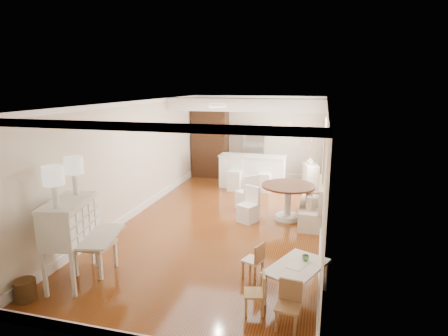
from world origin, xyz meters
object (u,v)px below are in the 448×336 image
at_px(secretary_bureau, 71,241).
at_px(kids_chair_b, 253,260).
at_px(kids_table, 296,281).
at_px(slip_chair_near, 248,205).
at_px(sideboard, 310,177).
at_px(gustavian_armchair, 95,243).
at_px(breakfast_counter, 252,171).
at_px(bar_stool_right, 265,177).
at_px(slip_chair_far, 247,191).
at_px(fridge, 264,154).
at_px(dining_table, 288,202).
at_px(wicker_basket, 25,290).
at_px(kids_chair_a, 254,293).
at_px(bar_stool_left, 235,175).
at_px(kids_chair_c, 288,306).
at_px(pantry_cabinet, 210,144).

height_order(secretary_bureau, kids_chair_b, secretary_bureau).
xyz_separation_m(kids_table, slip_chair_near, (-1.35, 2.98, 0.16)).
relative_size(secretary_bureau, sideboard, 1.70).
relative_size(gustavian_armchair, breakfast_counter, 0.51).
xyz_separation_m(kids_chair_b, bar_stool_right, (-0.60, 5.13, 0.14)).
bearing_deg(kids_chair_b, slip_chair_near, -145.78).
bearing_deg(kids_table, gustavian_armchair, -178.99).
distance_m(kids_table, sideboard, 6.24).
bearing_deg(slip_chair_far, secretary_bureau, 18.25).
xyz_separation_m(secretary_bureau, sideboard, (3.57, 6.68, -0.31)).
distance_m(fridge, sideboard, 1.81).
xyz_separation_m(gustavian_armchair, dining_table, (2.97, 3.43, -0.09)).
height_order(wicker_basket, dining_table, dining_table).
height_order(wicker_basket, bar_stool_right, bar_stool_right).
height_order(wicker_basket, kids_chair_b, kids_chair_b).
distance_m(kids_chair_a, fridge, 7.64).
distance_m(kids_table, slip_chair_near, 3.27).
xyz_separation_m(kids_chair_a, dining_table, (0.10, 3.90, 0.12)).
bearing_deg(dining_table, wicker_basket, -127.97).
relative_size(gustavian_armchair, fridge, 0.58).
bearing_deg(secretary_bureau, slip_chair_far, 51.72).
relative_size(slip_chair_near, breakfast_counter, 0.41).
height_order(slip_chair_near, bar_stool_left, bar_stool_left).
bearing_deg(kids_table, kids_chair_b, 149.37).
height_order(bar_stool_right, fridge, fridge).
xyz_separation_m(slip_chair_far, sideboard, (1.52, 2.36, -0.08)).
relative_size(kids_chair_c, bar_stool_left, 0.67).
distance_m(kids_table, slip_chair_far, 4.19).
distance_m(kids_chair_b, pantry_cabinet, 7.18).
height_order(breakfast_counter, bar_stool_left, breakfast_counter).
height_order(slip_chair_far, fridge, fridge).
bearing_deg(kids_chair_b, slip_chair_far, -145.93).
height_order(dining_table, bar_stool_right, bar_stool_right).
relative_size(kids_chair_b, slip_chair_far, 0.67).
height_order(dining_table, slip_chair_far, slip_chair_far).
bearing_deg(gustavian_armchair, kids_table, -89.20).
bearing_deg(bar_stool_right, sideboard, 29.95).
xyz_separation_m(kids_chair_b, bar_stool_left, (-1.50, 5.05, 0.18)).
height_order(kids_table, bar_stool_left, bar_stool_left).
xyz_separation_m(kids_chair_c, fridge, (-1.55, 7.79, 0.57)).
bearing_deg(bar_stool_left, sideboard, 20.61).
xyz_separation_m(kids_chair_a, bar_stool_right, (-0.80, 6.12, 0.15)).
xyz_separation_m(wicker_basket, kids_chair_b, (3.19, 1.56, 0.15)).
bearing_deg(kids_chair_a, slip_chair_near, -179.53).
height_order(gustavian_armchair, bar_stool_right, gustavian_armchair).
distance_m(wicker_basket, bar_stool_right, 7.19).
xyz_separation_m(dining_table, pantry_cabinet, (-3.05, 3.67, 0.72)).
height_order(breakfast_counter, pantry_cabinet, pantry_cabinet).
xyz_separation_m(breakfast_counter, fridge, (0.20, 1.05, 0.39)).
distance_m(kids_table, fridge, 7.21).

